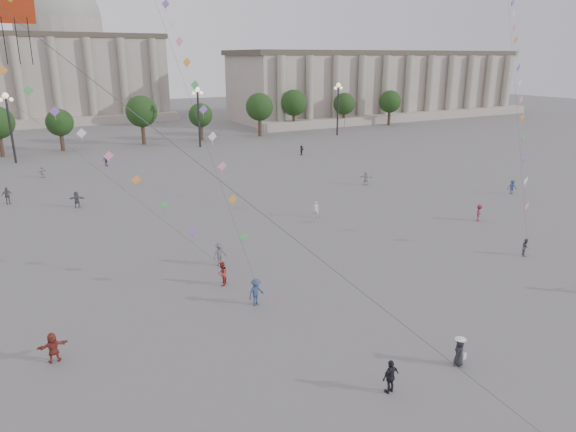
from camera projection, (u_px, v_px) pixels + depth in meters
ground at (373, 360)px, 28.01m from camera, size 360.00×360.00×0.00m
hall_east at (380, 85)px, 138.53m from camera, size 84.00×26.22×17.20m
hall_central at (64, 62)px, 131.75m from camera, size 48.30×34.30×35.50m
tree_row at (104, 117)px, 91.59m from camera, size 137.12×5.12×8.00m
lamp_post_mid_west at (8, 115)px, 77.40m from camera, size 2.00×0.90×10.65m
lamp_post_mid_east at (198, 106)px, 91.23m from camera, size 2.00×0.90×10.65m
lamp_post_far_east at (338, 99)px, 105.05m from camera, size 2.00×0.90×10.65m
person_crowd_0 at (106, 160)px, 77.05m from camera, size 1.09×0.86×1.72m
person_crowd_4 at (42, 172)px, 69.85m from camera, size 1.47×1.12×1.55m
person_crowd_6 at (220, 254)px, 40.35m from camera, size 1.39×1.03×1.92m
person_crowd_7 at (366, 178)px, 65.79m from camera, size 1.65×1.50×1.83m
person_crowd_8 at (479, 213)px, 51.39m from camera, size 1.25×1.14×1.69m
person_crowd_9 at (302, 150)px, 85.63m from camera, size 1.43×1.34×1.61m
person_crowd_12 at (77, 199)px, 56.02m from camera, size 1.74×1.06×1.79m
person_crowd_13 at (316, 209)px, 52.55m from camera, size 0.74×0.64×1.70m
person_crowd_14 at (512, 187)px, 61.44m from camera, size 1.27×1.10×1.71m
person_crowd_16 at (7, 196)px, 57.24m from camera, size 1.19×0.66×1.93m
tourist_2 at (53, 347)px, 27.62m from camera, size 1.61×0.57×1.72m
tourist_4 at (391, 376)px, 25.08m from camera, size 1.09×0.56×1.78m
kite_flyer_0 at (222, 274)px, 36.89m from camera, size 1.05×1.10×1.79m
kite_flyer_1 at (256, 292)px, 33.93m from camera, size 1.36×1.01×1.88m
kite_flyer_2 at (526, 247)px, 42.47m from camera, size 0.90×0.90×1.48m
hat_person at (459, 351)px, 27.31m from camera, size 0.91×0.82×1.69m
dragon_kite at (12, 35)px, 17.61m from camera, size 9.31×6.30×25.78m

